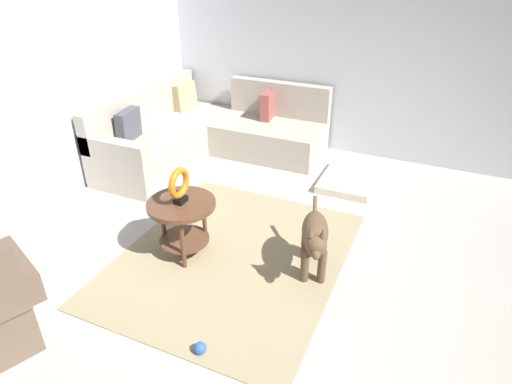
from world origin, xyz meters
name	(u,v)px	position (x,y,z in m)	size (l,w,h in m)	color
ground_plane	(300,294)	(0.00, 0.00, -0.05)	(6.00, 6.00, 0.10)	#B7B2A8
wall_back	(2,86)	(0.00, 2.94, 1.35)	(6.00, 0.12, 2.70)	silver
wall_right	(386,51)	(2.94, 0.00, 1.35)	(0.12, 6.00, 2.70)	silver
area_rug	(232,257)	(0.15, 0.70, 0.01)	(2.30, 1.90, 0.01)	tan
sectional_couch	(205,135)	(1.99, 2.01, 0.29)	(2.20, 2.25, 0.88)	#B2A899
side_table	(182,214)	(0.04, 1.13, 0.42)	(0.60, 0.60, 0.54)	brown
torus_sculpture	(179,185)	(0.04, 1.13, 0.71)	(0.28, 0.08, 0.33)	black
dog_bed_mat	(349,180)	(1.98, 0.08, 0.04)	(0.80, 0.60, 0.09)	beige
dog	(315,237)	(0.24, -0.03, 0.38)	(0.82, 0.37, 0.63)	brown
dog_toy_ball	(200,348)	(-0.90, 0.42, 0.04)	(0.09, 0.09, 0.09)	blue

